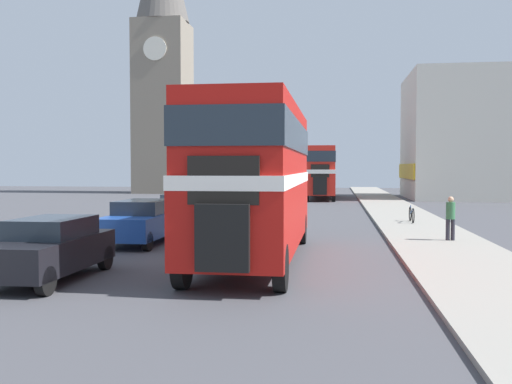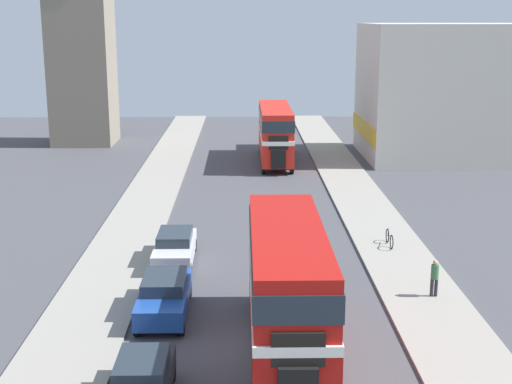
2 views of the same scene
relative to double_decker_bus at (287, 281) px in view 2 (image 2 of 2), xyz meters
The scene contains 11 objects.
ground_plane 2.78m from the double_decker_bus, 154.37° to the left, with size 120.00×120.00×0.00m, color #47474C.
sidewalk_right 6.49m from the double_decker_bus, ahead, with size 3.50×120.00×0.12m.
sidewalk_left 7.99m from the double_decker_bus, behind, with size 3.50×120.00×0.12m.
double_decker_bus is the anchor object (origin of this frame).
bus_distant 33.45m from the double_decker_bus, 88.13° to the left, with size 2.41×10.66×4.45m.
car_parked_near 6.01m from the double_decker_bus, 142.44° to the right, with size 1.68×4.06×1.50m.
car_parked_mid 5.96m from the double_decker_bus, 143.93° to the left, with size 1.84×4.68×1.54m.
car_parked_far 10.62m from the double_decker_bus, 116.86° to the left, with size 1.77×4.60×1.50m.
pedestrian_walking 8.07m from the double_decker_bus, 36.43° to the left, with size 0.32×0.32×1.57m.
bicycle_on_pavement 13.04m from the double_decker_bus, 62.78° to the left, with size 0.05×1.76×0.78m.
shop_building_block 40.39m from the double_decker_bus, 61.96° to the left, with size 20.90×11.12×10.85m.
Camera 2 is at (-0.69, -23.12, 11.32)m, focal length 50.00 mm.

